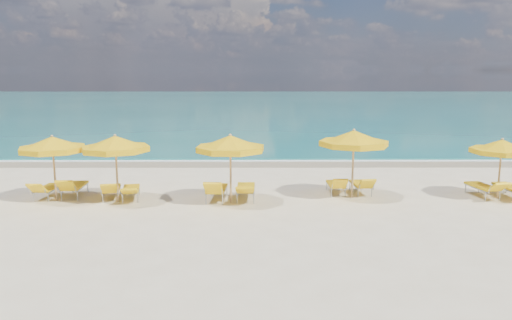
{
  "coord_description": "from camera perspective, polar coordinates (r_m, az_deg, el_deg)",
  "views": [
    {
      "loc": [
        -0.08,
        -16.74,
        4.49
      ],
      "look_at": [
        0.0,
        1.5,
        1.2
      ],
      "focal_mm": 35.0,
      "sensor_mm": 36.0,
      "label": 1
    }
  ],
  "objects": [
    {
      "name": "lounger_4_left",
      "position": [
        18.62,
        9.1,
        -3.21
      ],
      "size": [
        0.59,
        1.63,
        0.78
      ],
      "rotation": [
        0.0,
        0.0,
        0.02
      ],
      "color": "#A5A8AD",
      "rests_on": "ground"
    },
    {
      "name": "whitecap_near",
      "position": [
        34.55,
        -10.13,
        2.6
      ],
      "size": [
        14.0,
        0.36,
        0.05
      ],
      "primitive_type": "cube",
      "color": "white",
      "rests_on": "ground"
    },
    {
      "name": "umbrella_1",
      "position": [
        18.48,
        -22.24,
        1.62
      ],
      "size": [
        2.32,
        2.32,
        2.31
      ],
      "rotation": [
        0.0,
        0.0,
        -0.02
      ],
      "color": "tan",
      "rests_on": "ground"
    },
    {
      "name": "umbrella_5",
      "position": [
        19.42,
        26.27,
        1.34
      ],
      "size": [
        2.69,
        2.69,
        2.16
      ],
      "rotation": [
        0.0,
        0.0,
        -0.32
      ],
      "color": "tan",
      "rests_on": "ground"
    },
    {
      "name": "umbrella_3",
      "position": [
        16.76,
        -2.95,
        1.83
      ],
      "size": [
        2.98,
        2.98,
        2.4
      ],
      "rotation": [
        0.0,
        0.0,
        0.31
      ],
      "color": "tan",
      "rests_on": "ground"
    },
    {
      "name": "lounger_3_left",
      "position": [
        17.53,
        -4.52,
        -3.85
      ],
      "size": [
        0.74,
        1.88,
        0.9
      ],
      "rotation": [
        0.0,
        0.0,
        -0.06
      ],
      "color": "#A5A8AD",
      "rests_on": "ground"
    },
    {
      "name": "lounger_2_left",
      "position": [
        18.42,
        -16.17,
        -3.62
      ],
      "size": [
        0.86,
        1.75,
        0.77
      ],
      "rotation": [
        0.0,
        0.0,
        0.19
      ],
      "color": "#A5A8AD",
      "rests_on": "ground"
    },
    {
      "name": "umbrella_4",
      "position": [
        17.84,
        11.11,
        2.38
      ],
      "size": [
        2.49,
        2.49,
        2.48
      ],
      "rotation": [
        0.0,
        0.0,
        -0.02
      ],
      "color": "tan",
      "rests_on": "ground"
    },
    {
      "name": "lounger_1_right",
      "position": [
        19.11,
        -20.03,
        -3.29
      ],
      "size": [
        0.68,
        1.85,
        0.85
      ],
      "rotation": [
        0.0,
        0.0,
        0.03
      ],
      "color": "#A5A8AD",
      "rests_on": "ground"
    },
    {
      "name": "lounger_4_right",
      "position": [
        18.81,
        11.89,
        -3.16
      ],
      "size": [
        0.68,
        1.68,
        0.77
      ],
      "rotation": [
        0.0,
        0.0,
        0.08
      ],
      "color": "#A5A8AD",
      "rests_on": "ground"
    },
    {
      "name": "wet_sand_band",
      "position": [
        24.55,
        -0.06,
        -0.31
      ],
      "size": [
        120.0,
        2.6,
        0.01
      ],
      "primitive_type": "cube",
      "color": "tan",
      "rests_on": "ground"
    },
    {
      "name": "ocean",
      "position": [
        64.89,
        -0.18,
        6.26
      ],
      "size": [
        120.0,
        80.0,
        0.3
      ],
      "primitive_type": "cube",
      "color": "#126864",
      "rests_on": "ground"
    },
    {
      "name": "lounger_3_right",
      "position": [
        17.6,
        -1.17,
        -3.77
      ],
      "size": [
        0.67,
        1.98,
        0.75
      ],
      "rotation": [
        0.0,
        0.0,
        -0.01
      ],
      "color": "#A5A8AD",
      "rests_on": "ground"
    },
    {
      "name": "lounger_2_right",
      "position": [
        18.16,
        -14.09,
        -3.73
      ],
      "size": [
        0.88,
        1.85,
        0.65
      ],
      "rotation": [
        0.0,
        0.0,
        0.18
      ],
      "color": "#A5A8AD",
      "rests_on": "ground"
    },
    {
      "name": "lounger_5_left",
      "position": [
        19.66,
        24.51,
        -3.24
      ],
      "size": [
        0.9,
        1.92,
        0.79
      ],
      "rotation": [
        0.0,
        0.0,
        0.17
      ],
      "color": "#A5A8AD",
      "rests_on": "ground"
    },
    {
      "name": "lounger_5_right",
      "position": [
        20.08,
        27.04,
        -3.21
      ],
      "size": [
        0.79,
        1.89,
        0.67
      ],
      "rotation": [
        0.0,
        0.0,
        0.11
      ],
      "color": "#A5A8AD",
      "rests_on": "ground"
    },
    {
      "name": "umbrella_2",
      "position": [
        17.56,
        -15.77,
        1.74
      ],
      "size": [
        2.35,
        2.35,
        2.36
      ],
      "rotation": [
        0.0,
        0.0,
        0.01
      ],
      "color": "tan",
      "rests_on": "ground"
    },
    {
      "name": "foam_line",
      "position": [
        25.34,
        -0.07,
        0.02
      ],
      "size": [
        120.0,
        1.2,
        0.03
      ],
      "primitive_type": "cube",
      "color": "white",
      "rests_on": "ground"
    },
    {
      "name": "whitecap_far",
      "position": [
        41.77,
        10.93,
        3.87
      ],
      "size": [
        18.0,
        0.3,
        0.05
      ],
      "primitive_type": "cube",
      "color": "white",
      "rests_on": "ground"
    },
    {
      "name": "ground_plane",
      "position": [
        17.33,
        0.02,
        -4.79
      ],
      "size": [
        120.0,
        120.0,
        0.0
      ],
      "primitive_type": "plane",
      "color": "beige"
    },
    {
      "name": "lounger_1_left",
      "position": [
        19.29,
        -22.68,
        -3.4
      ],
      "size": [
        0.68,
        1.73,
        0.76
      ],
      "rotation": [
        0.0,
        0.0,
        -0.07
      ],
      "color": "#A5A8AD",
      "rests_on": "ground"
    }
  ]
}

